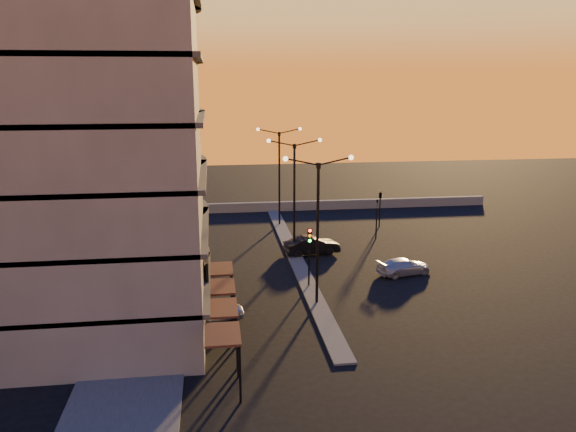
{
  "coord_description": "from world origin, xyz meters",
  "views": [
    {
      "loc": [
        -6.28,
        -32.91,
        14.01
      ],
      "look_at": [
        -0.96,
        6.57,
        4.21
      ],
      "focal_mm": 35.0,
      "sensor_mm": 36.0,
      "label": 1
    }
  ],
  "objects_px": {
    "traffic_light_main": "(309,247)",
    "car_hatchback": "(214,311)",
    "car_wagon": "(404,267)",
    "car_sedan": "(312,245)",
    "streetlamp_mid": "(294,188)"
  },
  "relations": [
    {
      "from": "streetlamp_mid",
      "to": "traffic_light_main",
      "type": "relative_size",
      "value": 2.24
    },
    {
      "from": "streetlamp_mid",
      "to": "car_sedan",
      "type": "relative_size",
      "value": 2.11
    },
    {
      "from": "car_hatchback",
      "to": "car_sedan",
      "type": "distance_m",
      "value": 14.41
    },
    {
      "from": "streetlamp_mid",
      "to": "car_wagon",
      "type": "height_order",
      "value": "streetlamp_mid"
    },
    {
      "from": "car_sedan",
      "to": "car_wagon",
      "type": "bearing_deg",
      "value": -143.97
    },
    {
      "from": "traffic_light_main",
      "to": "streetlamp_mid",
      "type": "bearing_deg",
      "value": 90.0
    },
    {
      "from": "car_wagon",
      "to": "car_hatchback",
      "type": "bearing_deg",
      "value": 101.11
    },
    {
      "from": "traffic_light_main",
      "to": "car_sedan",
      "type": "bearing_deg",
      "value": 78.59
    },
    {
      "from": "streetlamp_mid",
      "to": "car_wagon",
      "type": "relative_size",
      "value": 2.3
    },
    {
      "from": "streetlamp_mid",
      "to": "car_sedan",
      "type": "distance_m",
      "value": 5.08
    },
    {
      "from": "car_sedan",
      "to": "car_hatchback",
      "type": "bearing_deg",
      "value": 136.6
    },
    {
      "from": "car_sedan",
      "to": "traffic_light_main",
      "type": "bearing_deg",
      "value": 158.92
    },
    {
      "from": "traffic_light_main",
      "to": "car_hatchback",
      "type": "height_order",
      "value": "traffic_light_main"
    },
    {
      "from": "car_hatchback",
      "to": "car_wagon",
      "type": "relative_size",
      "value": 0.86
    },
    {
      "from": "car_hatchback",
      "to": "traffic_light_main",
      "type": "bearing_deg",
      "value": -67.92
    }
  ]
}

